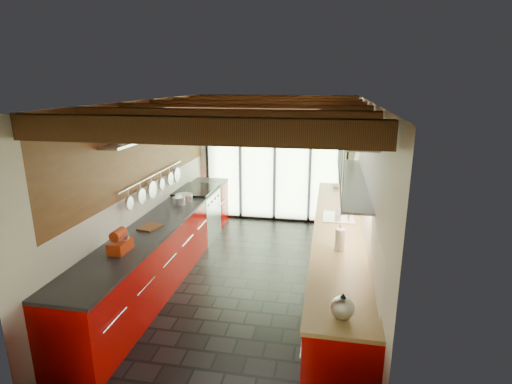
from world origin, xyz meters
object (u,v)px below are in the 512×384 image
kettle (343,307)px  bowl (337,186)px  soap_bottle (338,211)px  stand_mixer (120,242)px  paper_towel (340,240)px

kettle → bowl: bearing=90.0°
kettle → soap_bottle: kettle is taller
kettle → bowl: kettle is taller
stand_mixer → paper_towel: (2.54, 0.51, 0.02)m
paper_towel → soap_bottle: 1.24m
stand_mixer → bowl: 4.28m
paper_towel → bowl: size_ratio=1.58×
paper_towel → bowl: bearing=90.0°
kettle → soap_bottle: bearing=90.0°
bowl → kettle: bearing=-90.0°
kettle → soap_bottle: 2.68m
soap_bottle → bowl: 1.70m
kettle → bowl: 4.37m
kettle → bowl: size_ratio=1.29×
kettle → bowl: (0.00, 4.37, -0.08)m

